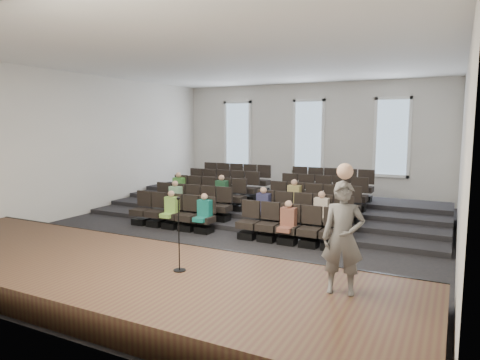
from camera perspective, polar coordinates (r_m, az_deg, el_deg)
ground at (r=13.06m, az=-0.68°, el=-6.82°), size 14.00×14.00×0.00m
ceiling at (r=12.79m, az=-0.71°, el=15.50°), size 12.00×14.00×0.02m
wall_back at (r=19.17m, az=9.15°, el=5.18°), size 12.00×0.04×5.00m
wall_front at (r=7.26m, az=-27.43°, el=1.00°), size 12.00×0.04×5.00m
wall_left at (r=16.37m, az=-19.76°, el=4.48°), size 0.04×14.00×5.00m
wall_right at (r=11.23m, az=27.68°, el=2.95°), size 0.04×14.00×5.00m
stage at (r=8.98m, az=-16.34°, el=-12.12°), size 11.80×3.60×0.50m
stage_lip at (r=10.27m, az=-9.47°, el=-9.44°), size 11.80×0.06×0.52m
risers at (r=15.82m, az=4.67°, el=-3.61°), size 11.80×4.80×0.60m
seating_rows at (r=14.26m, az=2.20°, el=-2.81°), size 6.80×4.70×1.67m
windows at (r=19.09m, az=9.10°, el=5.77°), size 8.44×0.10×3.24m
audience at (r=13.43m, az=-1.10°, el=-2.80°), size 6.05×2.64×1.10m
speaker at (r=7.06m, az=13.57°, el=-7.53°), size 0.73×0.55×1.82m
mic_stand at (r=8.10m, az=-8.12°, el=-9.09°), size 0.23×0.23×1.40m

